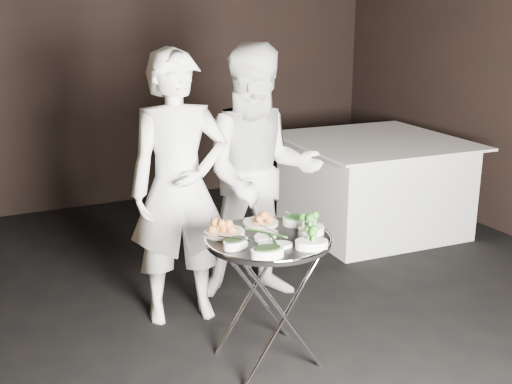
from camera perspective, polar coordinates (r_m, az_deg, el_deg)
name	(u,v)px	position (r m, az deg, el deg)	size (l,w,h in m)	color
floor	(250,380)	(3.61, -0.53, -16.40)	(6.00, 7.00, 0.05)	black
wall_back	(89,52)	(6.42, -14.60, 11.95)	(6.00, 0.05, 3.00)	black
tray_stand	(268,294)	(3.55, 1.08, -9.09)	(0.49, 0.42, 0.72)	silver
serving_tray	(268,239)	(3.43, 1.11, -4.21)	(0.69, 0.69, 0.04)	black
potato_plate_a	(224,228)	(3.47, -2.82, -3.22)	(0.22, 0.22, 0.08)	beige
potato_plate_b	(261,219)	(3.61, 0.41, -2.43)	(0.20, 0.20, 0.07)	beige
greens_bowl	(293,219)	(3.62, 3.35, -2.44)	(0.13, 0.13, 0.07)	silver
asparagus_plate_a	(266,235)	(3.42, 0.90, -3.81)	(0.21, 0.18, 0.04)	silver
asparagus_plate_b	(275,244)	(3.29, 1.72, -4.64)	(0.20, 0.14, 0.04)	silver
spinach_bowl_a	(236,242)	(3.28, -1.82, -4.48)	(0.18, 0.15, 0.06)	silver
spinach_bowl_b	(267,251)	(3.16, 1.01, -5.27)	(0.18, 0.13, 0.07)	silver
broccoli_bowl_a	(311,229)	(3.47, 4.93, -3.29)	(0.20, 0.17, 0.07)	silver
broccoli_bowl_b	(312,242)	(3.28, 4.97, -4.49)	(0.20, 0.17, 0.07)	silver
serving_utensils	(265,225)	(3.47, 0.84, -2.93)	(0.58, 0.41, 0.01)	silver
waiter_left	(179,189)	(3.95, -6.83, 0.29)	(0.62, 0.41, 1.70)	white
waiter_right	(260,175)	(4.22, 0.37, 1.53)	(0.83, 0.65, 1.71)	white
dining_table	(372,184)	(5.75, 10.30, 0.68)	(1.42, 1.42, 0.81)	white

